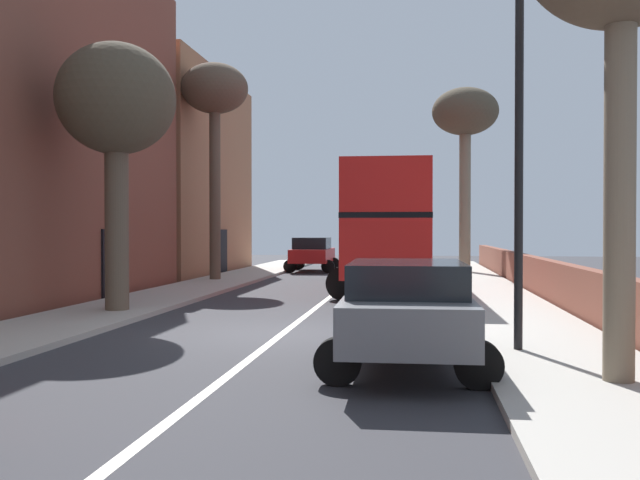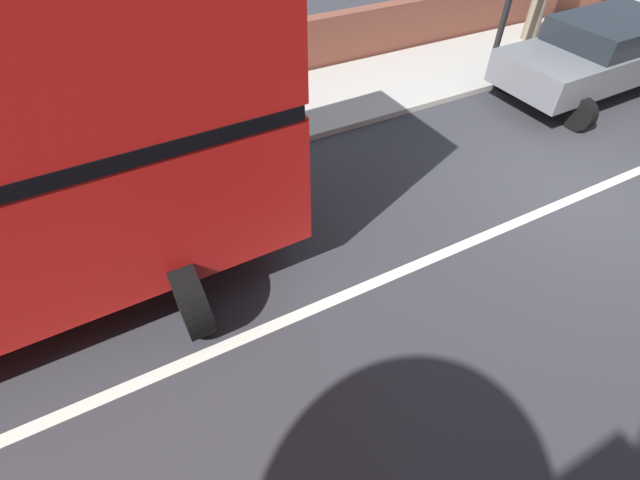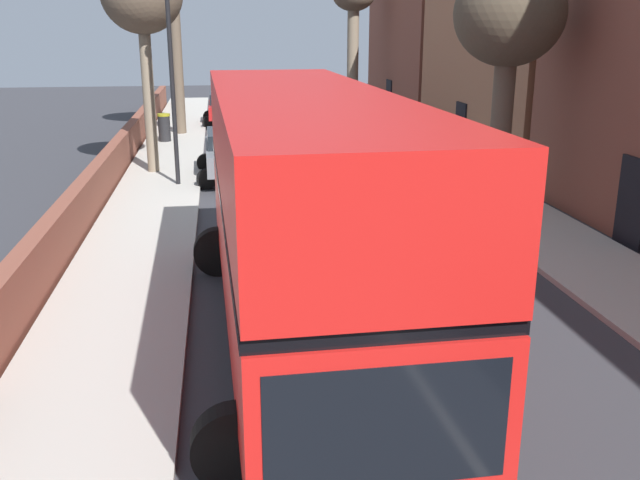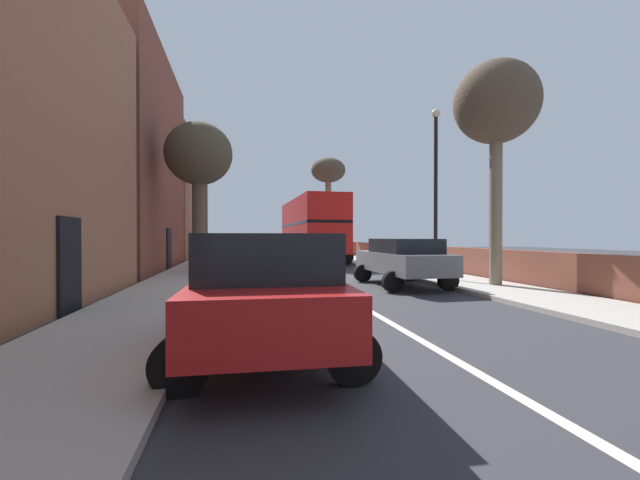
% 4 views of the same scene
% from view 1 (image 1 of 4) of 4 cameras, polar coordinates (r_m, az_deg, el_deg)
% --- Properties ---
extents(ground_plane, '(84.00, 84.00, 0.00)m').
position_cam_1_polar(ground_plane, '(13.65, -3.18, -7.89)').
color(ground_plane, '#333338').
extents(road_centre_line, '(0.16, 54.00, 0.01)m').
position_cam_1_polar(road_centre_line, '(13.65, -3.18, -7.87)').
color(road_centre_line, silver).
rests_on(road_centre_line, ground).
extents(sidewalk_left, '(2.60, 60.00, 0.12)m').
position_cam_1_polar(sidewalk_left, '(15.37, -21.53, -6.74)').
color(sidewalk_left, '#B2ADA3').
rests_on(sidewalk_left, ground).
extents(sidewalk_right, '(2.60, 60.00, 0.12)m').
position_cam_1_polar(sidewalk_right, '(13.58, 17.75, -7.72)').
color(sidewalk_right, '#B2ADA3').
rests_on(sidewalk_right, ground).
extents(boundary_wall_right, '(0.36, 54.00, 1.21)m').
position_cam_1_polar(boundary_wall_right, '(13.85, 24.12, -5.32)').
color(boundary_wall_right, brown).
rests_on(boundary_wall_right, ground).
extents(double_decker_bus, '(3.73, 10.53, 4.06)m').
position_cam_1_polar(double_decker_bus, '(23.42, 5.80, 1.53)').
color(double_decker_bus, red).
rests_on(double_decker_bus, ground).
extents(parked_car_grey_right_1, '(2.54, 4.51, 1.60)m').
position_cam_1_polar(parked_car_grey_right_1, '(10.35, 7.31, -5.53)').
color(parked_car_grey_right_1, slate).
rests_on(parked_car_grey_right_1, ground).
extents(parked_car_red_left_3, '(2.52, 4.16, 1.70)m').
position_cam_1_polar(parked_car_red_left_3, '(33.84, -0.64, -1.04)').
color(parked_car_red_left_3, '#AD1919').
rests_on(parked_car_red_left_3, ground).
extents(street_tree_left_2, '(2.88, 2.88, 6.52)m').
position_cam_1_polar(street_tree_left_2, '(17.56, -16.78, 10.74)').
color(street_tree_left_2, brown).
rests_on(street_tree_left_2, sidewalk_left).
extents(street_tree_right_3, '(3.10, 3.10, 8.64)m').
position_cam_1_polar(street_tree_right_3, '(32.98, 12.13, 9.95)').
color(street_tree_right_3, '#7A6B56').
rests_on(street_tree_right_3, sidewalk_right).
extents(street_tree_left_4, '(2.65, 2.65, 8.58)m').
position_cam_1_polar(street_tree_left_4, '(27.75, -8.86, 11.78)').
color(street_tree_left_4, brown).
rests_on(street_tree_left_4, sidewalk_left).
extents(lamppost_right, '(0.32, 0.32, 6.31)m').
position_cam_1_polar(lamppost_right, '(11.65, 16.42, 9.37)').
color(lamppost_right, black).
rests_on(lamppost_right, sidewalk_right).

